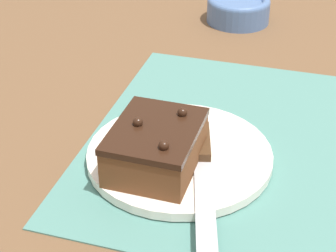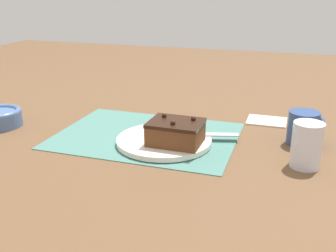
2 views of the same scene
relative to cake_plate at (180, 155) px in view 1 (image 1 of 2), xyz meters
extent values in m
plane|color=brown|center=(-0.06, 0.04, -0.01)|extent=(3.00, 3.00, 0.00)
cube|color=slate|center=(-0.06, 0.04, -0.01)|extent=(0.46, 0.34, 0.00)
cylinder|color=white|center=(0.00, 0.00, 0.00)|extent=(0.23, 0.23, 0.01)
cube|color=brown|center=(0.04, -0.02, 0.03)|extent=(0.12, 0.10, 0.05)
cube|color=black|center=(0.04, -0.02, 0.06)|extent=(0.13, 0.10, 0.01)
sphere|color=black|center=(0.00, 0.00, 0.06)|extent=(0.01, 0.01, 0.01)
sphere|color=black|center=(0.04, -0.04, 0.06)|extent=(0.01, 0.01, 0.01)
sphere|color=black|center=(0.07, 0.00, 0.06)|extent=(0.01, 0.01, 0.01)
cube|color=#472D19|center=(-0.02, 0.02, 0.01)|extent=(0.08, 0.04, 0.01)
cube|color=#B7BABF|center=(0.09, 0.06, 0.01)|extent=(0.16, 0.06, 0.00)
cylinder|color=#4C6B9E|center=(-0.48, -0.01, 0.01)|extent=(0.12, 0.12, 0.04)
torus|color=#4C6B9E|center=(-0.48, -0.01, 0.03)|extent=(0.12, 0.12, 0.02)
camera|label=1|loc=(0.56, 0.15, 0.42)|focal=60.00mm
camera|label=2|loc=(0.29, -0.85, 0.36)|focal=42.00mm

